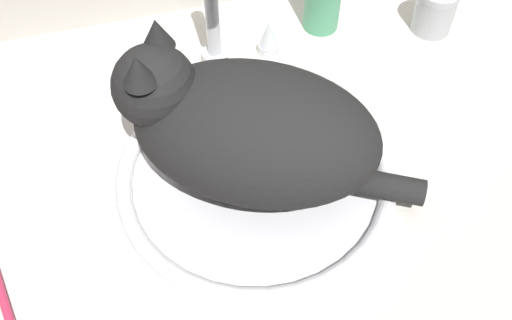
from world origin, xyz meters
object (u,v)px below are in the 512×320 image
Objects in this scene: sink_basin at (256,175)px; faucet at (214,25)px; toothbrush at (7,313)px; cat at (241,127)px; metal_jar at (435,10)px.

faucet reaches higher than sink_basin.
sink_basin is at bearing 18.31° from toothbrush.
faucet is 21.06cm from cat.
faucet is at bearing 90.00° from sink_basin.
faucet is 1.09× the size of toothbrush.
sink_basin is 1.79× the size of faucet.
toothbrush is (-65.18, -30.89, -2.97)cm from metal_jar.
metal_jar is (34.32, 20.68, 2.66)cm from sink_basin.
sink_basin is 40.16cm from metal_jar.
metal_jar is at bearing 28.87° from cat.
toothbrush is (-30.86, -10.21, -0.31)cm from sink_basin.
metal_jar is at bearing 25.36° from toothbrush.
metal_jar is at bearing -1.82° from faucet.
sink_basin is 22.76cm from faucet.
metal_jar is 72.19cm from toothbrush.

